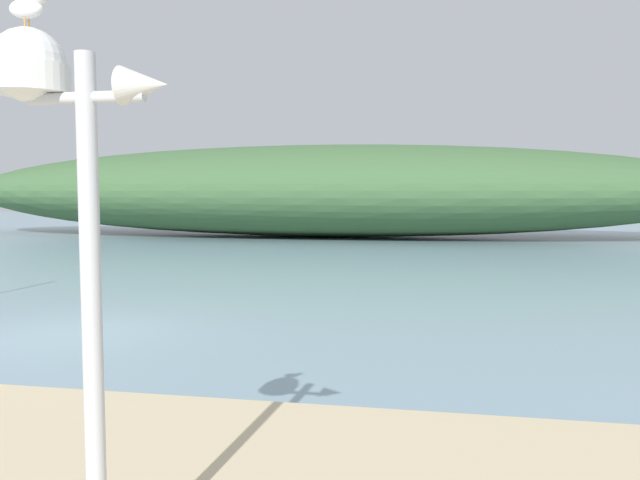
{
  "coord_description": "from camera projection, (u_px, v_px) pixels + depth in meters",
  "views": [
    {
      "loc": [
        6.75,
        -10.47,
        2.61
      ],
      "look_at": [
        3.73,
        5.32,
        1.38
      ],
      "focal_mm": 36.05,
      "sensor_mm": 36.0,
      "label": 1
    }
  ],
  "objects": [
    {
      "name": "mast_structure",
      "position": [
        55.0,
        138.0,
        3.75
      ],
      "size": [
        1.1,
        0.47,
        3.36
      ],
      "color": "silver",
      "rests_on": "beach_sand"
    },
    {
      "name": "seagull_on_radar",
      "position": [
        28.0,
        6.0,
        3.73
      ],
      "size": [
        0.28,
        0.11,
        0.2
      ],
      "color": "orange",
      "rests_on": "mast_structure"
    },
    {
      "name": "distant_hill",
      "position": [
        323.0,
        191.0,
        37.13
      ],
      "size": [
        44.85,
        11.24,
        5.25
      ],
      "primitive_type": "ellipsoid",
      "color": "#3D6038",
      "rests_on": "ground"
    },
    {
      "name": "ground_plane",
      "position": [
        65.0,
        334.0,
        11.72
      ],
      "size": [
        120.0,
        120.0,
        0.0
      ],
      "primitive_type": "plane",
      "color": "#7A99A8"
    }
  ]
}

